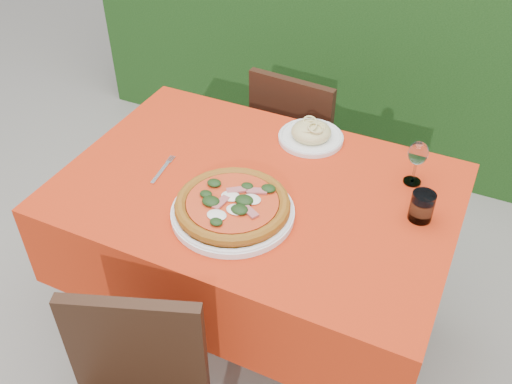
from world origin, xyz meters
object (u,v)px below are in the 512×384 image
at_px(pizza_plate, 233,207).
at_px(water_glass, 422,208).
at_px(chair_far, 298,142).
at_px(wine_glass, 418,155).
at_px(fork, 161,172).
at_px(pasta_plate, 311,134).

height_order(pizza_plate, water_glass, water_glass).
relative_size(chair_far, wine_glass, 5.26).
distance_m(pizza_plate, fork, 0.33).
height_order(chair_far, pasta_plate, chair_far).
bearing_deg(water_glass, chair_far, 136.08).
height_order(pasta_plate, fork, pasta_plate).
relative_size(pasta_plate, water_glass, 2.49).
relative_size(chair_far, fork, 4.76).
height_order(pasta_plate, wine_glass, wine_glass).
bearing_deg(wine_glass, chair_far, 142.16).
height_order(wine_glass, fork, wine_glass).
bearing_deg(water_glass, fork, -170.07).
relative_size(chair_far, pizza_plate, 2.04).
relative_size(pizza_plate, pasta_plate, 1.73).
bearing_deg(wine_glass, pizza_plate, -139.01).
distance_m(water_glass, wine_glass, 0.19).
bearing_deg(fork, wine_glass, 15.18).
relative_size(chair_far, pasta_plate, 3.53).
bearing_deg(pasta_plate, water_glass, -29.36).
bearing_deg(water_glass, pizza_plate, -155.99).
bearing_deg(pizza_plate, fork, 164.97).
bearing_deg(chair_far, wine_glass, 146.40).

